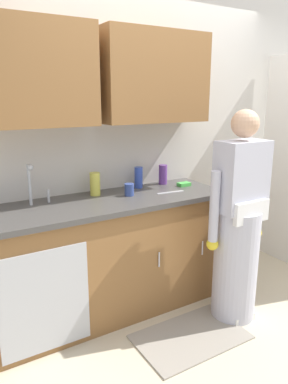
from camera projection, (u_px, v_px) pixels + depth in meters
name	position (u px, v px, depth m)	size (l,w,h in m)	color
ground_plane	(217.00, 332.00, 2.72)	(9.00, 9.00, 0.00)	beige
kitchen_wall_with_uppers	(134.00, 124.00, 3.10)	(4.80, 0.44, 2.70)	beige
counter_cabinet	(108.00, 258.00, 2.91)	(1.90, 0.62, 0.90)	brown
countertop	(107.00, 202.00, 2.79)	(1.96, 0.66, 0.04)	#474442
sink	(42.00, 211.00, 2.55)	(0.50, 0.36, 0.35)	#B7BABF
person_at_sink	(238.00, 234.00, 2.76)	(0.55, 0.34, 1.62)	white
floor_mat	(191.00, 337.00, 2.65)	(0.80, 0.50, 0.01)	gray
bottle_dish_liquid	(139.00, 177.00, 3.12)	(0.07, 0.07, 0.18)	#334CB2
bottle_water_tall	(95.00, 184.00, 2.89)	(0.08, 0.08, 0.18)	#D8D14C
bottle_water_short	(163.00, 174.00, 3.26)	(0.08, 0.08, 0.17)	#66388C
cup_by_sink	(129.00, 190.00, 2.88)	(0.08, 0.08, 0.10)	#33478C
knife_on_counter	(171.00, 192.00, 2.98)	(0.24, 0.02, 0.01)	silver
sponge	(184.00, 184.00, 3.20)	(0.11, 0.07, 0.03)	#4CBF4C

